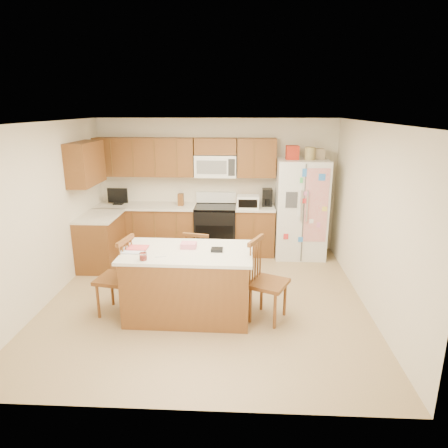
# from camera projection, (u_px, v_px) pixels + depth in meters

# --- Properties ---
(ground) EXTENTS (4.50, 4.50, 0.00)m
(ground) POSITION_uv_depth(u_px,v_px,m) (206.00, 298.00, 5.84)
(ground) COLOR #93815A
(ground) RESTS_ON ground
(room_shell) EXTENTS (4.60, 4.60, 2.52)m
(room_shell) POSITION_uv_depth(u_px,v_px,m) (205.00, 202.00, 5.43)
(room_shell) COLOR beige
(room_shell) RESTS_ON ground
(cabinetry) EXTENTS (3.36, 1.56, 2.15)m
(cabinetry) POSITION_uv_depth(u_px,v_px,m) (162.00, 207.00, 7.35)
(cabinetry) COLOR brown
(cabinetry) RESTS_ON ground
(stove) EXTENTS (0.76, 0.65, 1.13)m
(stove) POSITION_uv_depth(u_px,v_px,m) (216.00, 229.00, 7.56)
(stove) COLOR black
(stove) RESTS_ON ground
(refrigerator) EXTENTS (0.90, 0.79, 2.04)m
(refrigerator) POSITION_uv_depth(u_px,v_px,m) (301.00, 208.00, 7.30)
(refrigerator) COLOR white
(refrigerator) RESTS_ON ground
(island) EXTENTS (1.69, 1.00, 1.00)m
(island) POSITION_uv_depth(u_px,v_px,m) (188.00, 283.00, 5.27)
(island) COLOR brown
(island) RESTS_ON ground
(windsor_chair_left) EXTENTS (0.52, 0.54, 1.08)m
(windsor_chair_left) POSITION_uv_depth(u_px,v_px,m) (117.00, 278.00, 5.29)
(windsor_chair_left) COLOR brown
(windsor_chair_left) RESTS_ON ground
(windsor_chair_back) EXTENTS (0.48, 0.47, 0.95)m
(windsor_chair_back) POSITION_uv_depth(u_px,v_px,m) (199.00, 263.00, 5.98)
(windsor_chair_back) COLOR brown
(windsor_chair_back) RESTS_ON ground
(windsor_chair_right) EXTENTS (0.60, 0.61, 1.09)m
(windsor_chair_right) POSITION_uv_depth(u_px,v_px,m) (266.00, 282.00, 5.15)
(windsor_chair_right) COLOR brown
(windsor_chair_right) RESTS_ON ground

